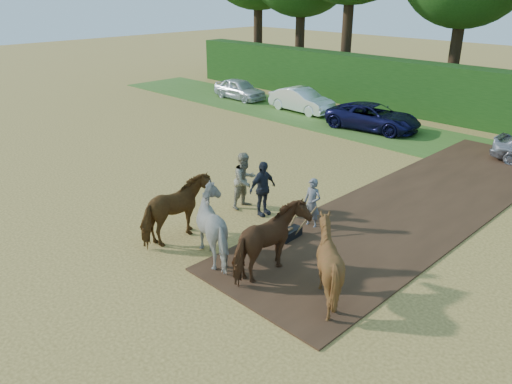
{
  "coord_description": "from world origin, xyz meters",
  "views": [
    {
      "loc": [
        8.66,
        -8.22,
        6.98
      ],
      "look_at": [
        -0.87,
        1.26,
        1.4
      ],
      "focal_mm": 35.0,
      "sensor_mm": 36.0,
      "label": 1
    }
  ],
  "objects_px": {
    "spectator_far": "(263,189)",
    "plough_team": "(247,233)",
    "spectator_near": "(245,180)",
    "parked_cars": "(486,140)"
  },
  "relations": [
    {
      "from": "plough_team",
      "to": "parked_cars",
      "type": "distance_m",
      "value": 14.02
    },
    {
      "from": "spectator_far",
      "to": "plough_team",
      "type": "distance_m",
      "value": 3.24
    },
    {
      "from": "spectator_far",
      "to": "parked_cars",
      "type": "height_order",
      "value": "spectator_far"
    },
    {
      "from": "plough_team",
      "to": "spectator_near",
      "type": "bearing_deg",
      "value": 137.26
    },
    {
      "from": "spectator_near",
      "to": "plough_team",
      "type": "bearing_deg",
      "value": -134.61
    },
    {
      "from": "parked_cars",
      "to": "plough_team",
      "type": "bearing_deg",
      "value": -92.43
    },
    {
      "from": "plough_team",
      "to": "spectator_far",
      "type": "bearing_deg",
      "value": 127.24
    },
    {
      "from": "spectator_far",
      "to": "plough_team",
      "type": "xyz_separation_m",
      "value": [
        1.96,
        -2.58,
        0.03
      ]
    },
    {
      "from": "plough_team",
      "to": "parked_cars",
      "type": "bearing_deg",
      "value": 87.57
    },
    {
      "from": "spectator_near",
      "to": "spectator_far",
      "type": "height_order",
      "value": "spectator_near"
    }
  ]
}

